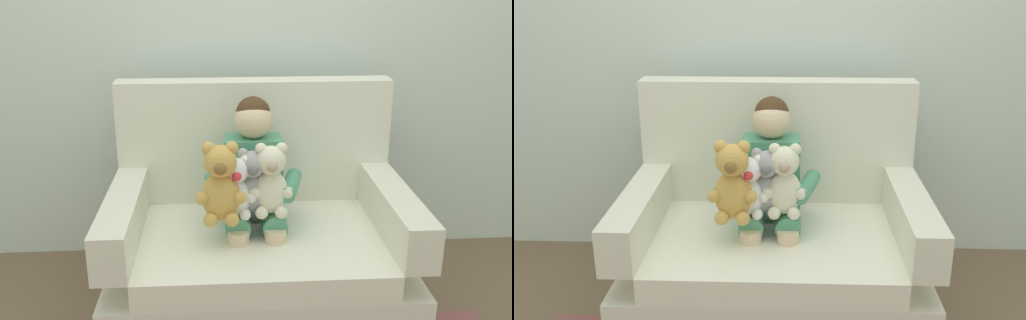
% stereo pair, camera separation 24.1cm
% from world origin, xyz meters
% --- Properties ---
extents(ground_plane, '(8.00, 8.00, 0.00)m').
position_xyz_m(ground_plane, '(0.00, 0.00, 0.00)').
color(ground_plane, brown).
extents(back_wall, '(6.00, 0.10, 2.60)m').
position_xyz_m(back_wall, '(0.00, 0.70, 1.30)').
color(back_wall, silver).
rests_on(back_wall, ground).
extents(armchair, '(1.33, 0.91, 1.02)m').
position_xyz_m(armchair, '(0.00, 0.06, 0.31)').
color(armchair, silver).
rests_on(armchair, ground).
extents(seated_child, '(0.45, 0.39, 0.82)m').
position_xyz_m(seated_child, '(-0.02, 0.07, 0.63)').
color(seated_child, '#4C9370').
rests_on(seated_child, armchair).
extents(plush_grey, '(0.18, 0.14, 0.30)m').
position_xyz_m(plush_grey, '(-0.04, -0.06, 0.66)').
color(plush_grey, '#9E9EA3').
rests_on(plush_grey, armchair).
extents(plush_cream, '(0.19, 0.16, 0.32)m').
position_xyz_m(plush_cream, '(0.04, -0.07, 0.67)').
color(plush_cream, silver).
rests_on(plush_cream, armchair).
extents(plush_white, '(0.16, 0.13, 0.27)m').
position_xyz_m(plush_white, '(-0.11, -0.08, 0.65)').
color(plush_white, white).
rests_on(plush_white, armchair).
extents(plush_honey, '(0.21, 0.17, 0.35)m').
position_xyz_m(plush_honey, '(-0.17, -0.13, 0.69)').
color(plush_honey, gold).
rests_on(plush_honey, armchair).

